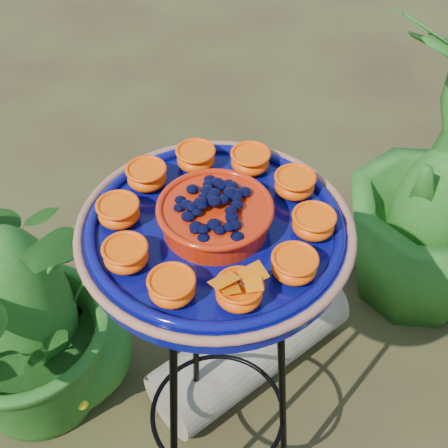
{
  "coord_description": "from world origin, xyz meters",
  "views": [
    {
      "loc": [
        -0.35,
        -0.7,
        1.82
      ],
      "look_at": [
        -0.13,
        0.06,
        1.04
      ],
      "focal_mm": 50.0,
      "sensor_mm": 36.0,
      "label": 1
    }
  ],
  "objects": [
    {
      "name": "shrub_back_left",
      "position": [
        -0.59,
        0.51,
        0.43
      ],
      "size": [
        1.01,
        0.98,
        0.86
      ],
      "primitive_type": "imported",
      "rotation": [
        0.0,
        0.0,
        0.56
      ],
      "color": "#1F5516",
      "rests_on": "ground"
    },
    {
      "name": "driftwood_log",
      "position": [
        0.06,
        0.38,
        0.11
      ],
      "size": [
        0.72,
        0.48,
        0.23
      ],
      "primitive_type": "cylinder",
      "rotation": [
        0.0,
        1.57,
        0.41
      ],
      "color": "tan",
      "rests_on": "ground"
    },
    {
      "name": "shrub_back_right",
      "position": [
        0.75,
        0.56,
        0.53
      ],
      "size": [
        0.67,
        0.67,
        1.06
      ],
      "primitive_type": "imported",
      "rotation": [
        0.0,
        0.0,
        1.7
      ],
      "color": "#1F5516",
      "rests_on": "ground"
    },
    {
      "name": "feeder_dish",
      "position": [
        -0.14,
        0.08,
        1.01
      ],
      "size": [
        0.53,
        0.53,
        0.12
      ],
      "rotation": [
        0.0,
        0.0,
        0.09
      ],
      "color": "#070A5C",
      "rests_on": "tripod_stand"
    },
    {
      "name": "tripod_stand",
      "position": [
        -0.14,
        0.08,
        0.59
      ],
      "size": [
        0.38,
        0.39,
        0.97
      ],
      "rotation": [
        0.0,
        0.0,
        0.09
      ],
      "color": "black",
      "rests_on": "ground"
    }
  ]
}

